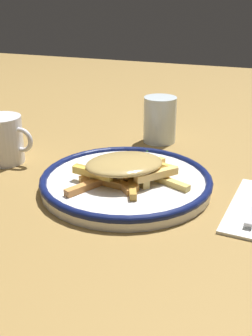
{
  "coord_description": "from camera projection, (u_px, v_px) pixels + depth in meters",
  "views": [
    {
      "loc": [
        0.24,
        -0.63,
        0.33
      ],
      "look_at": [
        0.0,
        0.0,
        0.04
      ],
      "focal_mm": 46.12,
      "sensor_mm": 36.0,
      "label": 1
    }
  ],
  "objects": [
    {
      "name": "plate",
      "position": [
        126.0,
        182.0,
        0.75
      ],
      "size": [
        0.3,
        0.3,
        0.03
      ],
      "color": "white",
      "rests_on": "ground_plane"
    },
    {
      "name": "water_glass",
      "position": [
        160.0,
        120.0,
        0.96
      ],
      "size": [
        0.07,
        0.07,
        0.1
      ],
      "primitive_type": "cylinder",
      "color": "silver",
      "rests_on": "ground_plane"
    },
    {
      "name": "fries_heap",
      "position": [
        126.0,
        169.0,
        0.73
      ],
      "size": [
        0.22,
        0.2,
        0.04
      ],
      "color": "#F2C167",
      "rests_on": "plate"
    },
    {
      "name": "coffee_mug",
      "position": [
        3.0,
        140.0,
        0.85
      ],
      "size": [
        0.11,
        0.08,
        0.09
      ],
      "color": "white",
      "rests_on": "ground_plane"
    },
    {
      "name": "ground_plane",
      "position": [
        126.0,
        189.0,
        0.75
      ],
      "size": [
        2.6,
        2.6,
        0.0
      ],
      "primitive_type": "plane",
      "color": "olive"
    }
  ]
}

